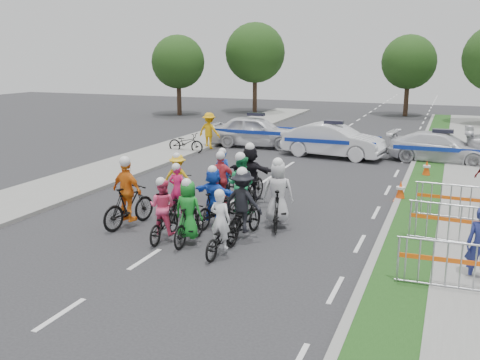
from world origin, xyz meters
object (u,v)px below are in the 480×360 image
at_px(rider_11, 251,178).
at_px(parked_bike, 186,143).
at_px(rider_6, 178,199).
at_px(police_car_2, 442,148).
at_px(rider_9, 222,187).
at_px(tree_3, 255,53).
at_px(rider_0, 221,233).
at_px(police_car_1, 333,141).
at_px(barrier_0, 446,267).
at_px(rider_12, 224,182).
at_px(marshal_hiviz, 209,131).
at_px(rider_5, 214,201).
at_px(barrier_2, 450,203).
at_px(cone_0, 400,191).
at_px(police_car_0, 256,131).
at_px(tree_0, 178,62).
at_px(rider_4, 243,210).
at_px(rider_8, 241,194).
at_px(cone_1, 426,169).
at_px(rider_1, 189,218).
at_px(rider_7, 278,201).
at_px(barrier_1, 449,225).
at_px(tree_4, 409,62).
at_px(rider_2, 163,216).
at_px(rider_10, 178,184).

xyz_separation_m(rider_11, parked_bike, (-6.31, 7.60, -0.36)).
xyz_separation_m(rider_6, police_car_2, (7.04, 11.86, 0.12)).
height_order(rider_9, tree_3, tree_3).
bearing_deg(rider_0, rider_11, -75.18).
bearing_deg(police_car_1, barrier_0, -151.33).
xyz_separation_m(rider_12, marshal_hiviz, (-4.65, 8.85, 0.35)).
bearing_deg(rider_5, barrier_2, -143.73).
distance_m(rider_12, barrier_0, 8.72).
distance_m(rider_5, cone_0, 6.66).
bearing_deg(rider_9, police_car_2, -127.30).
xyz_separation_m(police_car_0, tree_0, (-10.94, 11.95, 3.37)).
height_order(rider_4, rider_8, rider_8).
bearing_deg(rider_0, rider_9, -63.65).
bearing_deg(barrier_2, rider_11, -176.54).
distance_m(rider_5, cone_1, 10.24).
height_order(rider_0, rider_4, rider_4).
bearing_deg(police_car_2, rider_6, 157.13).
distance_m(rider_1, rider_7, 2.73).
bearing_deg(cone_1, parked_bike, 172.91).
bearing_deg(cone_0, rider_12, -160.64).
height_order(barrier_1, tree_4, tree_4).
relative_size(rider_2, rider_11, 0.84).
distance_m(cone_1, tree_4, 22.79).
bearing_deg(rider_12, tree_0, -52.02).
bearing_deg(cone_0, police_car_1, 118.48).
bearing_deg(tree_3, barrier_1, -61.03).
relative_size(rider_11, police_car_0, 0.43).
height_order(rider_2, parked_bike, rider_2).
bearing_deg(barrier_1, rider_4, -165.78).
bearing_deg(tree_0, parked_bike, -60.83).
height_order(tree_0, tree_3, tree_3).
distance_m(barrier_1, barrier_2, 2.26).
relative_size(rider_6, cone_1, 2.42).
distance_m(rider_10, tree_3, 28.68).
bearing_deg(police_car_0, cone_0, -140.24).
height_order(rider_6, cone_1, rider_6).
bearing_deg(parked_bike, rider_2, -155.58).
relative_size(cone_0, parked_bike, 0.37).
distance_m(rider_8, tree_0, 28.54).
height_order(rider_2, barrier_1, rider_2).
distance_m(rider_1, barrier_0, 6.25).
relative_size(rider_5, police_car_0, 0.37).
distance_m(police_car_0, police_car_1, 4.65).
relative_size(rider_0, barrier_1, 0.84).
xyz_separation_m(rider_7, rider_8, (-1.28, 0.41, -0.04)).
height_order(rider_1, marshal_hiviz, marshal_hiviz).
bearing_deg(rider_2, police_car_2, -119.63).
xyz_separation_m(rider_2, police_car_2, (6.47, 13.74, 0.04)).
relative_size(rider_11, cone_0, 2.92).
distance_m(police_car_0, tree_3, 17.50).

